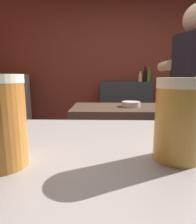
% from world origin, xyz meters
% --- Properties ---
extents(wall_back, '(5.20, 0.10, 2.70)m').
position_xyz_m(wall_back, '(0.00, 2.20, 1.35)').
color(wall_back, brown).
rests_on(wall_back, ground).
extents(prep_counter, '(2.10, 0.60, 0.91)m').
position_xyz_m(prep_counter, '(0.35, 0.56, 0.45)').
color(prep_counter, '#4F3729').
rests_on(prep_counter, ground).
extents(back_shelf, '(0.86, 0.36, 1.12)m').
position_xyz_m(back_shelf, '(-0.01, 1.92, 0.56)').
color(back_shelf, '#353B3F').
rests_on(back_shelf, ground).
extents(mini_fridge, '(0.65, 0.58, 1.24)m').
position_xyz_m(mini_fridge, '(-2.02, 1.75, 0.62)').
color(mini_fridge, white).
rests_on(mini_fridge, ground).
extents(bartender, '(0.44, 0.52, 1.72)m').
position_xyz_m(bartender, '(0.30, 0.11, 1.00)').
color(bartender, '#33332E').
rests_on(bartender, ground).
extents(mixing_bowl, '(0.19, 0.19, 0.05)m').
position_xyz_m(mixing_bowl, '(-0.10, 0.58, 0.93)').
color(mixing_bowl, silver).
rests_on(mixing_bowl, prep_counter).
extents(pint_glass_near, '(0.08, 0.08, 0.14)m').
position_xyz_m(pint_glass_near, '(-0.54, -1.10, 1.15)').
color(pint_glass_near, '#C8782F').
rests_on(pint_glass_near, bar_counter).
extents(pint_glass_far, '(0.07, 0.07, 0.13)m').
position_xyz_m(pint_glass_far, '(-0.27, -1.07, 1.14)').
color(pint_glass_far, gold).
rests_on(pint_glass_far, bar_counter).
extents(bottle_hot_sauce, '(0.05, 0.05, 0.26)m').
position_xyz_m(bottle_hot_sauce, '(0.36, 1.83, 1.22)').
color(bottle_hot_sauce, '#478A2B').
rests_on(bottle_hot_sauce, back_shelf).
extents(bottle_olive_oil, '(0.06, 0.06, 0.18)m').
position_xyz_m(bottle_olive_oil, '(0.22, 1.84, 1.19)').
color(bottle_olive_oil, '#DACB83').
rests_on(bottle_olive_oil, back_shelf).
extents(bottle_vinegar, '(0.06, 0.06, 0.25)m').
position_xyz_m(bottle_vinegar, '(0.31, 1.90, 1.22)').
color(bottle_vinegar, black).
rests_on(bottle_vinegar, back_shelf).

